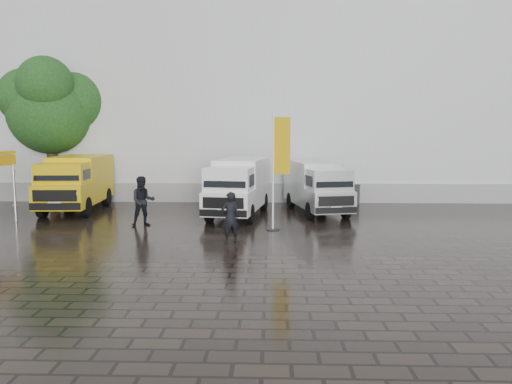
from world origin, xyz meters
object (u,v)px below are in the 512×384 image
van_yellow (76,184)px  person_tent (143,201)px  van_white (239,188)px  wheelie_bin (353,194)px  van_silver (316,188)px  person_front (230,217)px  flagpole (278,166)px

van_yellow → person_tent: size_ratio=2.81×
van_white → wheelie_bin: 6.75m
van_silver → person_front: (-3.42, -6.31, -0.30)m
van_silver → flagpole: size_ratio=1.21×
van_silver → wheelie_bin: van_silver is taller
van_white → person_front: van_white is taller
person_front → person_tent: (-3.69, 2.94, 0.12)m
person_tent → van_yellow: bearing=119.5°
person_tent → van_white: bearing=15.1°
person_front → person_tent: bearing=-62.5°
van_yellow → person_front: 10.07m
van_white → flagpole: bearing=-53.6°
flagpole → van_white: bearing=118.0°
van_silver → person_tent: bearing=-166.8°
van_yellow → person_front: bearing=-43.7°
wheelie_bin → person_front: person_front is taller
van_yellow → van_silver: bearing=-4.5°
wheelie_bin → person_front: (-5.54, -9.11, 0.36)m
person_front → person_tent: size_ratio=0.88×
van_silver → flagpole: bearing=-126.3°
person_tent → person_front: bearing=-58.0°
person_front → van_silver: bearing=-142.4°
van_white → wheelie_bin: size_ratio=5.64×
van_silver → wheelie_bin: size_ratio=5.29×
van_white → person_front: (0.07, -5.43, -0.38)m
van_yellow → flagpole: bearing=-27.9°
van_silver → wheelie_bin: bearing=40.6°
wheelie_bin → person_front: 10.66m
van_yellow → van_white: (7.65, -1.03, -0.03)m
van_yellow → wheelie_bin: size_ratio=5.43×
van_silver → person_front: bearing=-130.6°
van_yellow → van_silver: (11.14, -0.14, -0.11)m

